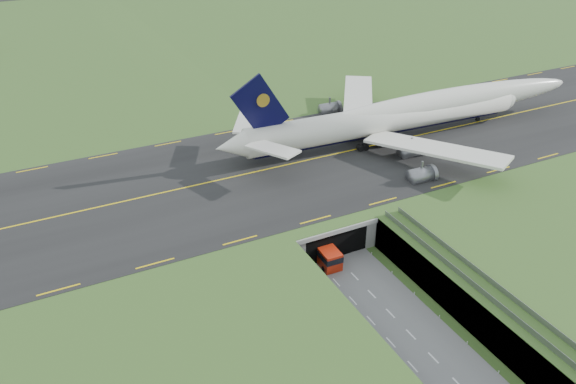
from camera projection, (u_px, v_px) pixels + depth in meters
ground at (361, 284)px, 90.92m from camera, size 900.00×900.00×0.00m
airfield_deck at (362, 269)px, 89.44m from camera, size 800.00×800.00×6.00m
trench_road at (388, 312)px, 85.03m from camera, size 12.00×75.00×0.20m
taxiway at (274, 168)px, 113.62m from camera, size 800.00×44.00×0.18m
tunnel_portal at (312, 218)px, 102.29m from camera, size 17.00×22.30×6.00m
guideway at (506, 310)px, 77.69m from camera, size 3.00×53.00×7.05m
jumbo_jet at (410, 114)px, 125.59m from camera, size 91.26×59.23×19.62m
shuttle_tram at (324, 252)px, 95.55m from camera, size 3.36×8.20×3.29m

